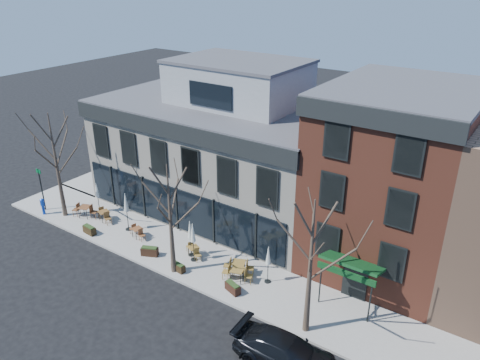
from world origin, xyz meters
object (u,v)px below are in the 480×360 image
Objects in this scene: umbrella_0 at (97,192)px; cafe_set_0 at (85,210)px; parked_sedan at (286,353)px; call_box at (43,206)px.

cafe_set_0 is at bearing -105.88° from umbrella_0.
cafe_set_0 is 1.62m from umbrella_0.
parked_sedan is at bearing -14.64° from umbrella_0.
call_box reaches higher than cafe_set_0.
parked_sedan is at bearing -6.18° from call_box.
umbrella_0 is (3.25, 2.55, 1.03)m from call_box.
cafe_set_0 is (2.95, 1.49, -0.17)m from call_box.
call_box is at bearing -153.24° from cafe_set_0.
parked_sedan is at bearing -11.43° from cafe_set_0.
umbrella_0 is (-18.95, 4.95, 1.13)m from parked_sedan.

